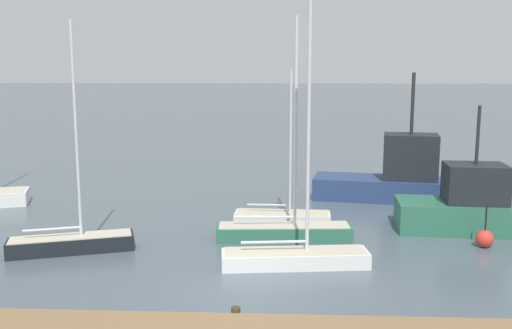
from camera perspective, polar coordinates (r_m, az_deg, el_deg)
The scene contains 8 objects.
ground_plane at distance 17.47m, azimuth -1.38°, elevation -12.94°, with size 600.00×600.00×0.00m, color #4C5B66.
sailboat_1 at distance 25.40m, azimuth 2.65°, elevation -5.06°, with size 4.26×1.41×6.69m.
sailboat_2 at distance 19.79m, azimuth 3.96°, elevation -8.79°, with size 5.12×1.73×9.90m.
sailboat_3 at distance 22.76m, azimuth 2.82°, elevation -6.41°, with size 5.39×1.54×8.66m.
sailboat_4 at distance 22.33m, azimuth -17.92°, elevation -7.23°, with size 4.60×2.43×8.40m.
fishing_boat_0 at distance 30.45m, azimuth 14.49°, elevation -1.37°, with size 9.16×4.04×6.55m.
fishing_boat_1 at distance 25.60m, azimuth 21.43°, elevation -4.06°, with size 7.07×2.96×5.24m.
channel_buoy_0 at distance 23.49m, azimuth 21.85°, elevation -6.86°, with size 0.67×0.67×1.66m.
Camera 1 is at (1.20, -16.13, 6.61)m, focal length 40.08 mm.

